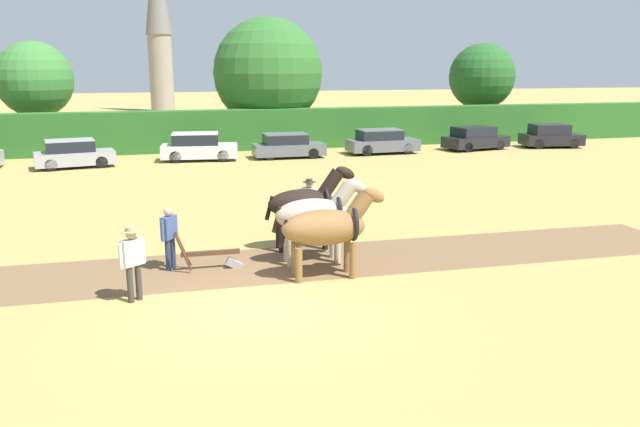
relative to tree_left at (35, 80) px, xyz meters
name	(u,v)px	position (x,y,z in m)	size (l,w,h in m)	color
ground_plane	(261,308)	(8.98, -30.49, -4.39)	(240.00, 240.00, 0.00)	#A88E4C
plowed_furrow_strip	(130,275)	(6.12, -27.38, -4.39)	(31.93, 3.15, 0.01)	brown
hedgerow	(186,131)	(8.98, -3.56, -3.12)	(77.18, 1.38, 2.55)	#286023
tree_left	(35,80)	(0.00, 0.00, 0.00)	(4.73, 4.73, 6.77)	#423323
tree_center_left	(268,73)	(14.80, -0.44, 0.36)	(7.42, 7.42, 8.47)	#423323
tree_center	(482,77)	(31.10, -0.35, 0.05)	(4.90, 4.90, 6.90)	brown
church_spire	(158,22)	(8.46, 33.42, 5.78)	(2.99, 2.99, 19.43)	gray
draft_horse_lead_left	(328,227)	(10.99, -28.82, -3.09)	(2.81, 1.01, 2.33)	brown
draft_horse_lead_right	(316,214)	(11.02, -27.51, -3.07)	(2.68, 0.97, 2.33)	#B2A38E
draft_horse_trail_left	(306,203)	(11.07, -26.19, -3.03)	(2.74, 0.93, 2.48)	black
plow	(216,257)	(8.31, -27.44, -4.07)	(1.76, 0.47, 1.13)	#4C331E
farmer_at_plow	(169,234)	(7.16, -27.15, -3.42)	(0.45, 0.56, 1.67)	#28334C
farmer_beside_team	(309,200)	(11.69, -24.17, -3.41)	(0.44, 0.56, 1.69)	#38332D
farmer_onlooker_left	(133,258)	(6.28, -29.28, -3.36)	(0.57, 0.45, 1.75)	#38332D
parked_car_center_left	(73,154)	(2.86, -8.48, -3.68)	(4.21, 2.40, 1.49)	#9E9EA8
parked_car_center	(198,147)	(9.40, -7.62, -3.64)	(4.38, 2.22, 1.58)	silver
parked_car_center_right	(288,146)	(14.52, -7.86, -3.71)	(4.12, 1.75, 1.43)	#565B66
parked_car_right	(382,142)	(20.43, -7.65, -3.67)	(4.35, 1.88, 1.50)	#565B66
parked_car_far_right	(475,139)	(26.86, -7.45, -3.69)	(4.44, 2.60, 1.47)	black
parked_car_end_right	(551,136)	(32.24, -7.71, -3.66)	(4.07, 2.42, 1.52)	black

